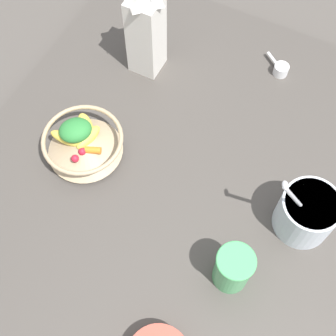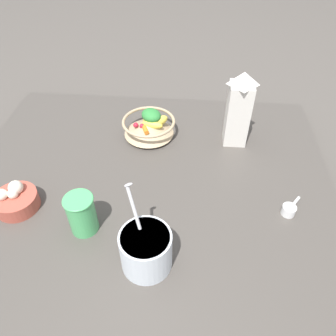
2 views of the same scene
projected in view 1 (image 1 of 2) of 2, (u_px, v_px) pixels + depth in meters
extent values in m
plane|color=#4C4742|center=(209.00, 207.00, 1.05)|extent=(6.00, 6.00, 0.00)
cube|color=#47423D|center=(210.00, 204.00, 1.04)|extent=(1.12, 1.12, 0.03)
cylinder|color=tan|center=(86.00, 151.00, 1.08)|extent=(0.09, 0.09, 0.01)
cone|color=tan|center=(84.00, 145.00, 1.05)|extent=(0.17, 0.17, 0.05)
torus|color=tan|center=(82.00, 139.00, 1.03)|extent=(0.18, 0.18, 0.01)
ellipsoid|color=#EFD64C|center=(85.00, 125.00, 1.05)|extent=(0.07, 0.07, 0.03)
ellipsoid|color=#EFD64C|center=(67.00, 139.00, 1.04)|extent=(0.03, 0.08, 0.03)
ellipsoid|color=#EFD64C|center=(88.00, 137.00, 1.04)|extent=(0.08, 0.04, 0.03)
cylinder|color=orange|center=(93.00, 150.00, 1.03)|extent=(0.03, 0.04, 0.02)
cylinder|color=orange|center=(81.00, 133.00, 1.05)|extent=(0.04, 0.05, 0.02)
sphere|color=red|center=(82.00, 151.00, 1.03)|extent=(0.02, 0.02, 0.02)
sphere|color=red|center=(75.00, 159.00, 1.02)|extent=(0.02, 0.02, 0.02)
sphere|color=red|center=(76.00, 144.00, 1.04)|extent=(0.01, 0.01, 0.01)
sphere|color=red|center=(91.00, 136.00, 1.05)|extent=(0.02, 0.02, 0.02)
ellipsoid|color=#2D7F38|center=(75.00, 130.00, 1.03)|extent=(0.10, 0.10, 0.04)
cube|color=silver|center=(146.00, 35.00, 1.11)|extent=(0.07, 0.07, 0.21)
cylinder|color=silver|center=(306.00, 214.00, 0.95)|extent=(0.12, 0.12, 0.11)
cylinder|color=white|center=(312.00, 205.00, 0.91)|extent=(0.11, 0.11, 0.02)
cylinder|color=silver|center=(296.00, 201.00, 0.88)|extent=(0.05, 0.08, 0.14)
ellipsoid|color=silver|center=(284.00, 187.00, 0.82)|extent=(0.02, 0.02, 0.01)
cylinder|color=#4CB266|center=(233.00, 269.00, 0.89)|extent=(0.07, 0.07, 0.11)
torus|color=#4CB266|center=(236.00, 261.00, 0.85)|extent=(0.08, 0.08, 0.01)
cylinder|color=white|center=(281.00, 70.00, 1.18)|extent=(0.04, 0.04, 0.03)
cylinder|color=white|center=(272.00, 59.00, 1.19)|extent=(0.03, 0.04, 0.01)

